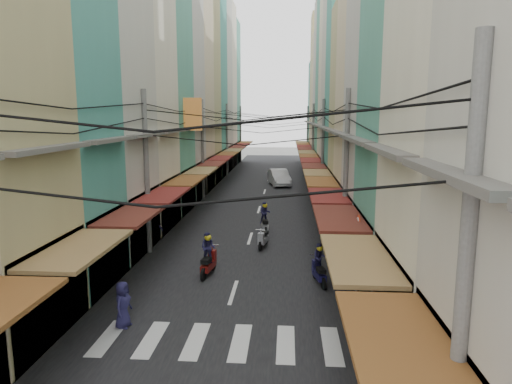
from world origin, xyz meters
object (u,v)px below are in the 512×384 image
at_px(bicycle, 378,264).
at_px(traffic_sign, 358,237).
at_px(market_umbrella, 414,256).
at_px(white_car, 279,185).

distance_m(bicycle, traffic_sign, 5.04).
distance_m(bicycle, market_umbrella, 5.28).
bearing_deg(market_umbrella, bicycle, 93.08).
bearing_deg(market_umbrella, white_car, 100.63).
bearing_deg(traffic_sign, market_umbrella, -22.76).
relative_size(white_car, market_umbrella, 2.55).
bearing_deg(white_car, market_umbrella, -90.86).
bearing_deg(bicycle, traffic_sign, 170.60).
xyz_separation_m(bicycle, market_umbrella, (0.26, -4.91, 1.93)).
bearing_deg(bicycle, market_umbrella, -164.78).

